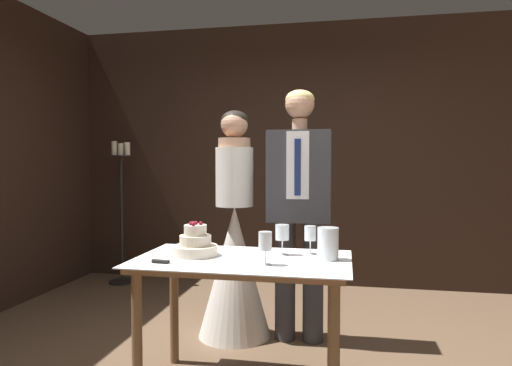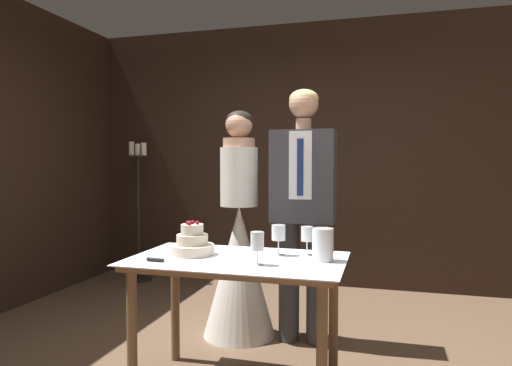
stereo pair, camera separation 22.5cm
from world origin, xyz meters
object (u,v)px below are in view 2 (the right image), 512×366
(cake_table, at_px, (237,276))
(wine_glass_far, at_px, (257,243))
(cake_knife, at_px, (168,262))
(groom, at_px, (303,200))
(wine_glass_middle, at_px, (278,234))
(hurricane_candle, at_px, (323,245))
(tiered_cake, at_px, (192,244))
(candle_stand, at_px, (138,209))
(bride, at_px, (239,254))
(wine_glass_near, at_px, (307,235))

(cake_table, relative_size, wine_glass_far, 6.85)
(cake_knife, relative_size, wine_glass_far, 2.44)
(cake_table, relative_size, cake_knife, 2.80)
(cake_table, bearing_deg, groom, 73.09)
(wine_glass_middle, relative_size, hurricane_candle, 0.99)
(cake_table, bearing_deg, tiered_cake, 176.18)
(wine_glass_middle, bearing_deg, tiered_cake, -165.72)
(hurricane_candle, bearing_deg, candle_stand, 139.10)
(wine_glass_middle, xyz_separation_m, bride, (-0.45, 0.65, -0.26))
(bride, distance_m, groom, 0.64)
(bride, xyz_separation_m, candle_stand, (-1.56, 1.24, 0.17))
(tiered_cake, relative_size, wine_glass_near, 1.53)
(hurricane_candle, bearing_deg, cake_knife, -160.93)
(cake_knife, height_order, hurricane_candle, hurricane_candle)
(cake_table, bearing_deg, wine_glass_middle, 34.95)
(tiered_cake, xyz_separation_m, candle_stand, (-1.51, 2.01, -0.03))
(wine_glass_middle, bearing_deg, bride, 124.55)
(wine_glass_near, height_order, groom, groom)
(cake_knife, xyz_separation_m, candle_stand, (-1.48, 2.25, 0.03))
(candle_stand, bearing_deg, cake_table, -48.45)
(groom, bearing_deg, tiered_cake, -124.21)
(cake_table, distance_m, tiered_cake, 0.33)
(cake_knife, relative_size, wine_glass_middle, 2.42)
(wine_glass_near, distance_m, candle_stand, 2.84)
(bride, height_order, groom, groom)
(wine_glass_far, height_order, candle_stand, candle_stand)
(cake_knife, distance_m, hurricane_candle, 0.85)
(cake_table, xyz_separation_m, tiered_cake, (-0.29, 0.02, 0.17))
(tiered_cake, height_order, hurricane_candle, tiered_cake)
(tiered_cake, distance_m, groom, 0.96)
(bride, bearing_deg, wine_glass_middle, -55.45)
(wine_glass_near, xyz_separation_m, wine_glass_middle, (-0.16, -0.05, 0.00))
(wine_glass_near, bearing_deg, wine_glass_far, -123.20)
(wine_glass_near, relative_size, bride, 0.10)
(tiered_cake, bearing_deg, wine_glass_near, 14.79)
(cake_table, xyz_separation_m, groom, (0.24, 0.79, 0.38))
(tiered_cake, relative_size, cake_knife, 0.60)
(bride, bearing_deg, cake_table, -73.11)
(hurricane_candle, bearing_deg, wine_glass_middle, 162.52)
(wine_glass_middle, relative_size, bride, 0.11)
(wine_glass_far, bearing_deg, bride, 113.07)
(wine_glass_near, bearing_deg, hurricane_candle, -50.40)
(groom, bearing_deg, hurricane_candle, -72.31)
(cake_knife, bearing_deg, candle_stand, 128.74)
(wine_glass_far, xyz_separation_m, groom, (0.09, 0.93, 0.16))
(wine_glass_near, xyz_separation_m, hurricane_candle, (0.11, -0.13, -0.03))
(wine_glass_far, distance_m, bride, 1.04)
(groom, bearing_deg, candle_stand, 148.80)
(wine_glass_near, xyz_separation_m, groom, (-0.13, 0.60, 0.15))
(tiered_cake, relative_size, hurricane_candle, 1.43)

